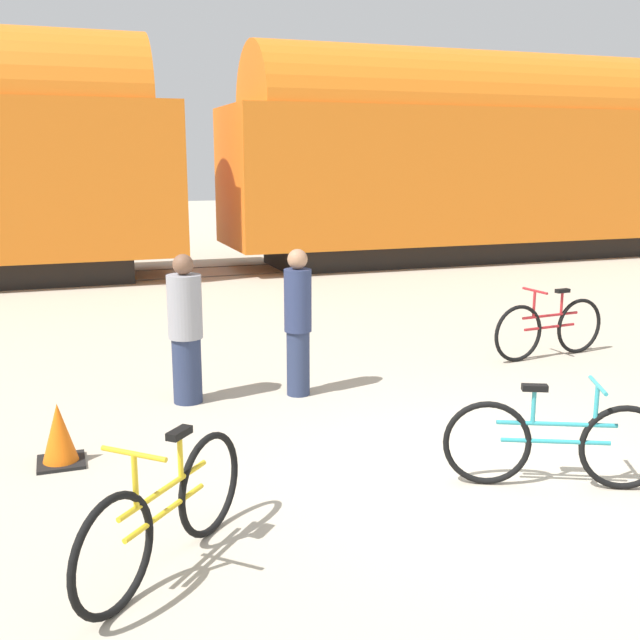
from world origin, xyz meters
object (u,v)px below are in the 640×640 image
at_px(freight_train, 202,152).
at_px(person_in_navy, 298,322).
at_px(bicycle_yellow, 166,513).
at_px(person_in_grey, 186,330).
at_px(bicycle_maroon, 549,328).
at_px(bicycle_teal, 555,443).
at_px(traffic_cone, 59,436).

xyz_separation_m(freight_train, person_in_navy, (-0.75, -9.36, -1.87)).
distance_m(bicycle_yellow, person_in_grey, 3.44).
height_order(freight_train, person_in_grey, freight_train).
height_order(bicycle_yellow, person_in_grey, person_in_grey).
distance_m(bicycle_maroon, person_in_grey, 4.86).
bearing_deg(bicycle_yellow, bicycle_teal, 3.99).
distance_m(bicycle_maroon, traffic_cone, 6.37).
height_order(person_in_grey, person_in_navy, person_in_navy).
xyz_separation_m(freight_train, bicycle_yellow, (-2.65, -12.55, -2.31)).
bearing_deg(bicycle_yellow, person_in_navy, 59.12).
xyz_separation_m(bicycle_yellow, traffic_cone, (-0.64, 2.03, -0.14)).
bearing_deg(bicycle_teal, person_in_grey, 127.84).
distance_m(bicycle_teal, bicycle_yellow, 3.13).
relative_size(freight_train, person_in_grey, 17.84).
distance_m(person_in_grey, person_in_navy, 1.22).
distance_m(bicycle_teal, traffic_cone, 4.17).
bearing_deg(bicycle_maroon, freight_train, 107.85).
relative_size(bicycle_teal, traffic_cone, 2.98).
xyz_separation_m(bicycle_maroon, traffic_cone, (-6.17, -1.58, -0.14)).
relative_size(bicycle_maroon, person_in_navy, 1.08).
height_order(freight_train, traffic_cone, freight_train).
xyz_separation_m(bicycle_teal, traffic_cone, (-3.76, 1.81, -0.12)).
bearing_deg(traffic_cone, bicycle_yellow, -72.60).
distance_m(bicycle_yellow, person_in_navy, 3.74).
bearing_deg(person_in_navy, freight_train, -84.40).
bearing_deg(person_in_navy, bicycle_yellow, 69.27).
height_order(freight_train, bicycle_maroon, freight_train).
xyz_separation_m(person_in_navy, traffic_cone, (-2.54, -1.16, -0.58)).
bearing_deg(freight_train, traffic_cone, -107.36).
height_order(person_in_grey, traffic_cone, person_in_grey).
relative_size(bicycle_teal, person_in_navy, 1.00).
distance_m(freight_train, person_in_grey, 9.61).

